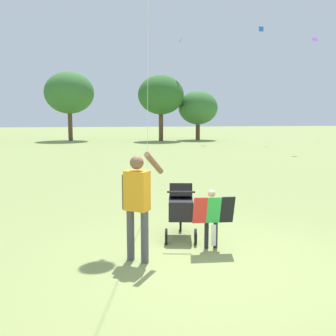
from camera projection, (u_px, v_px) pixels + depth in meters
The scene contains 4 objects.
ground_plane at pixel (202, 261), 6.25m from camera, with size 120.00×120.00×0.00m, color #849351.
child_with_butterfly_kite at pixel (212, 214), 6.72m from camera, with size 0.69×0.34×1.02m.
person_adult_flyer at pixel (137, 198), 6.12m from camera, with size 0.67×0.46×1.75m.
stroller at pixel (181, 206), 7.37m from camera, with size 0.62×1.11×1.03m.
Camera 1 is at (-1.32, -5.86, 2.32)m, focal length 42.49 mm.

